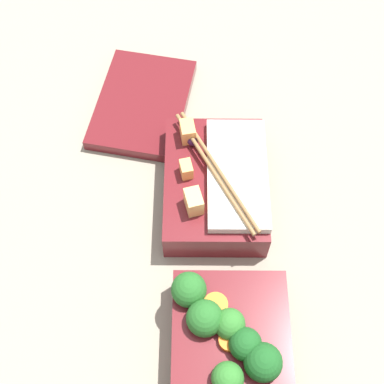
{
  "coord_description": "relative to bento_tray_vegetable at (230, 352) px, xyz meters",
  "views": [
    {
      "loc": [
        -0.24,
        0.05,
        0.63
      ],
      "look_at": [
        0.09,
        0.05,
        0.05
      ],
      "focal_mm": 50.0,
      "sensor_mm": 36.0,
      "label": 1
    }
  ],
  "objects": [
    {
      "name": "bento_tray_rice",
      "position": [
        0.22,
        0.01,
        -0.0
      ],
      "size": [
        0.18,
        0.13,
        0.08
      ],
      "color": "maroon",
      "rests_on": "ground_plane"
    },
    {
      "name": "ground_plane",
      "position": [
        0.1,
        -0.01,
        -0.03
      ],
      "size": [
        3.0,
        3.0,
        0.0
      ],
      "primitive_type": "plane",
      "color": "gray"
    },
    {
      "name": "bento_lid",
      "position": [
        0.36,
        0.12,
        -0.02
      ],
      "size": [
        0.2,
        0.16,
        0.02
      ],
      "primitive_type": "cube",
      "rotation": [
        0.0,
        0.0,
        -0.19
      ],
      "color": "maroon",
      "rests_on": "ground_plane"
    },
    {
      "name": "bento_tray_vegetable",
      "position": [
        0.0,
        0.0,
        0.0
      ],
      "size": [
        0.18,
        0.13,
        0.08
      ],
      "color": "maroon",
      "rests_on": "ground_plane"
    }
  ]
}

